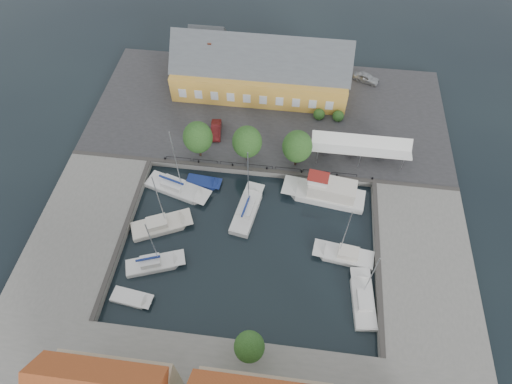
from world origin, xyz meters
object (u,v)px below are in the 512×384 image
Objects in this scene: car_silver at (366,78)px; launch_nw at (203,183)px; east_boat_c at (363,301)px; car_red at (216,130)px; west_boat_d at (154,264)px; trawler at (327,193)px; center_sailboat at (247,211)px; east_boat_b at (345,256)px; launch_sw at (132,299)px; warehouse at (257,70)px; west_boat_a at (177,189)px; west_boat_b at (161,226)px; tent_canopy at (361,145)px.

car_silver reaches higher than launch_nw.
car_silver is at bearing 88.29° from east_boat_c.
car_red is 23.03m from west_boat_d.
west_boat_d is at bearing -147.80° from trawler.
center_sailboat is 1.12× the size of east_boat_b.
launch_sw reaches higher than launch_nw.
launch_nw is at bearing -104.33° from warehouse.
west_boat_b is (-0.68, -6.32, -0.01)m from west_boat_a.
trawler is 15.59m from east_boat_c.
trawler is 9.48m from east_boat_b.
trawler is (-4.29, -7.07, -2.67)m from tent_canopy.
launch_sw is (-5.38, -27.32, -1.61)m from car_red.
west_boat_a reaches higher than warehouse.
tent_canopy is at bearing 17.21° from launch_nw.
west_boat_a is (-25.34, -8.40, -3.41)m from tent_canopy.
warehouse is 5.47× the size of launch_sw.
car_silver is 0.40× the size of west_boat_b.
warehouse reaches higher than west_boat_b.
west_boat_a reaches higher than east_boat_b.
trawler is at bearing -0.96° from launch_nw.
tent_canopy is 22.17m from east_boat_c.
car_silver is 0.38× the size of center_sailboat.
warehouse is at bearing 140.14° from tent_canopy.
warehouse is 24.51m from trawler.
warehouse is 6.39× the size of car_silver.
launch_nw is at bearing 25.08° from west_boat_a.
car_silver is at bearing 56.20° from launch_sw.
east_boat_c is 27.42m from west_boat_b.
west_boat_a is (-25.78, 13.51, 0.01)m from east_boat_c.
west_boat_a is at bearing -176.39° from trawler.
east_boat_c is 1.93× the size of launch_sw.
car_silver is at bearing 49.47° from west_boat_b.
west_boat_d is 14.01m from launch_nw.
tent_canopy is at bearing -13.51° from car_red.
launch_sw is (-0.88, -10.28, -0.17)m from west_boat_b.
car_red is at bearing 145.33° from car_silver.
launch_sw is at bearing 168.09° from car_silver.
east_boat_b is (14.89, -30.01, -4.17)m from warehouse.
west_boat_b is 1.10× the size of west_boat_d.
east_boat_c is at bearing -35.43° from center_sailboat.
car_silver is 0.44× the size of east_boat_c.
east_boat_b is 24.35m from west_boat_b.
car_silver is 42.54m from west_boat_b.
center_sailboat is 8.12m from launch_nw.
tent_canopy is 18.82m from center_sailboat.
tent_canopy is at bearing -163.35° from car_silver.
warehouse is at bearing 123.50° from car_silver.
center_sailboat is at bearing -70.99° from car_red.
west_boat_b is (-11.09, -3.74, -0.10)m from center_sailboat.
car_silver is at bearing 84.76° from tent_canopy.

